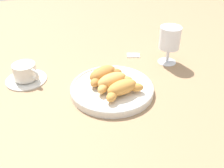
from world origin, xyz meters
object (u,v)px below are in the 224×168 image
object	(u,v)px
croissant_small	(113,81)
croissant_extra	(123,88)
sugar_packet	(133,55)
juice_glass_left	(170,39)
pastry_plate	(112,89)
croissant_large	(103,74)
coffee_cup_near	(25,74)

from	to	relation	value
croissant_small	croissant_extra	bearing A→B (deg)	112.33
croissant_small	croissant_extra	size ratio (longest dim) A/B	0.99
sugar_packet	croissant_small	bearing A→B (deg)	72.61
croissant_small	juice_glass_left	bearing A→B (deg)	-150.75
pastry_plate	juice_glass_left	size ratio (longest dim) A/B	1.87
croissant_large	pastry_plate	bearing A→B (deg)	112.01
pastry_plate	juice_glass_left	distance (m)	0.30
croissant_extra	croissant_large	bearing A→B (deg)	-67.91
pastry_plate	croissant_extra	size ratio (longest dim) A/B	2.01
croissant_extra	juice_glass_left	bearing A→B (deg)	-141.06
pastry_plate	croissant_extra	bearing A→B (deg)	112.16
croissant_small	pastry_plate	bearing A→B (deg)	-70.55
juice_glass_left	sugar_packet	world-z (taller)	juice_glass_left
pastry_plate	croissant_large	size ratio (longest dim) A/B	2.14
pastry_plate	croissant_extra	world-z (taller)	croissant_extra
croissant_large	coffee_cup_near	xyz separation A→B (m)	(0.25, -0.09, -0.02)
pastry_plate	coffee_cup_near	world-z (taller)	coffee_cup_near
croissant_large	coffee_cup_near	world-z (taller)	croissant_large
croissant_large	juice_glass_left	size ratio (longest dim) A/B	0.88
croissant_small	juice_glass_left	distance (m)	0.29
croissant_extra	coffee_cup_near	size ratio (longest dim) A/B	0.96
juice_glass_left	sugar_packet	xyz separation A→B (m)	(0.11, -0.08, -0.09)
coffee_cup_near	pastry_plate	bearing A→B (deg)	152.30
croissant_extra	juice_glass_left	size ratio (longest dim) A/B	0.93
pastry_plate	sugar_packet	distance (m)	0.26
pastry_plate	juice_glass_left	xyz separation A→B (m)	(-0.25, -0.14, 0.08)
croissant_small	sugar_packet	distance (m)	0.26
pastry_plate	croissant_large	world-z (taller)	croissant_large
croissant_extra	coffee_cup_near	world-z (taller)	croissant_extra
pastry_plate	coffee_cup_near	distance (m)	0.30
sugar_packet	croissant_extra	bearing A→B (deg)	80.66
croissant_large	croissant_small	world-z (taller)	same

